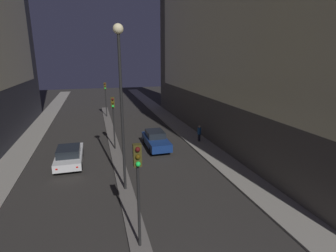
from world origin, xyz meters
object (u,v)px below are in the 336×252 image
object	(u,v)px
traffic_light_far	(105,92)
car_right_lane	(156,140)
traffic_light_near	(138,174)
car_left_lane	(69,155)
street_lamp	(120,80)
pedestrian_on_right_sidewalk	(199,133)
traffic_light_mid	(113,111)

from	to	relation	value
traffic_light_far	car_right_lane	world-z (taller)	traffic_light_far
traffic_light_near	car_left_lane	distance (m)	11.41
traffic_light_near	street_lamp	xyz separation A→B (m)	(0.00, 5.25, 3.24)
traffic_light_near	street_lamp	size ratio (longest dim) A/B	0.48
traffic_light_far	pedestrian_on_right_sidewalk	world-z (taller)	traffic_light_far
traffic_light_mid	car_left_lane	distance (m)	5.07
car_left_lane	street_lamp	bearing A→B (deg)	-55.52
traffic_light_mid	traffic_light_far	bearing A→B (deg)	90.00
traffic_light_far	street_lamp	bearing A→B (deg)	-90.00
car_left_lane	pedestrian_on_right_sidewalk	bearing A→B (deg)	10.90
traffic_light_far	car_right_lane	size ratio (longest dim) A/B	0.99
street_lamp	pedestrian_on_right_sidewalk	distance (m)	12.32
traffic_light_mid	pedestrian_on_right_sidewalk	bearing A→B (deg)	-0.64
traffic_light_mid	car_right_lane	bearing A→B (deg)	-7.91
car_right_lane	pedestrian_on_right_sidewalk	distance (m)	4.37
traffic_light_near	traffic_light_mid	distance (m)	12.79
street_lamp	pedestrian_on_right_sidewalk	size ratio (longest dim) A/B	6.18
street_lamp	pedestrian_on_right_sidewalk	bearing A→B (deg)	43.20
traffic_light_near	traffic_light_far	bearing A→B (deg)	90.00
traffic_light_near	traffic_light_mid	world-z (taller)	same
traffic_light_near	car_right_lane	world-z (taller)	traffic_light_near
traffic_light_far	car_right_lane	xyz separation A→B (m)	(3.59, -14.01, -2.70)
car_right_lane	pedestrian_on_right_sidewalk	world-z (taller)	pedestrian_on_right_sidewalk
street_lamp	traffic_light_near	bearing A→B (deg)	-90.00
car_right_lane	pedestrian_on_right_sidewalk	xyz separation A→B (m)	(4.34, 0.41, 0.17)
street_lamp	car_left_lane	bearing A→B (deg)	124.48
traffic_light_near	car_left_lane	bearing A→B (deg)	108.92
traffic_light_mid	street_lamp	world-z (taller)	street_lamp
car_left_lane	car_right_lane	distance (m)	7.41
traffic_light_near	traffic_light_far	xyz separation A→B (m)	(0.00, 26.30, 0.00)
traffic_light_mid	street_lamp	xyz separation A→B (m)	(0.00, -7.54, 3.24)
traffic_light_near	pedestrian_on_right_sidewalk	xyz separation A→B (m)	(7.94, 12.70, -2.53)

